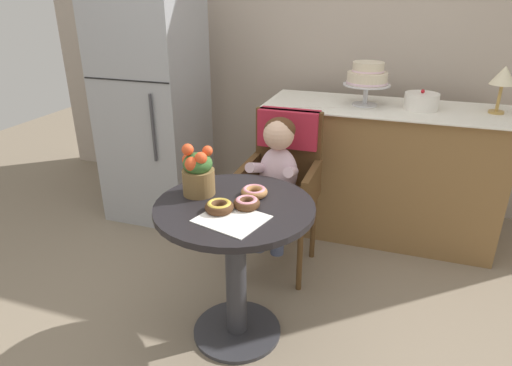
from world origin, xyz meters
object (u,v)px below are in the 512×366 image
(cafe_table, at_px, (235,246))
(donut_mid, at_px, (254,191))
(tiered_cake_stand, at_px, (367,77))
(wicker_chair, at_px, (284,166))
(seated_child, at_px, (277,169))
(donut_side, at_px, (219,206))
(table_lamp, at_px, (504,77))
(refrigerator, at_px, (153,103))
(donut_front, at_px, (247,203))
(round_layer_cake, at_px, (421,101))
(flower_vase, at_px, (198,171))

(cafe_table, xyz_separation_m, donut_mid, (0.05, 0.12, 0.23))
(cafe_table, relative_size, tiered_cake_stand, 2.40)
(wicker_chair, distance_m, seated_child, 0.16)
(donut_side, height_order, tiered_cake_stand, tiered_cake_stand)
(donut_mid, height_order, donut_side, donut_side)
(donut_mid, height_order, table_lamp, table_lamp)
(wicker_chair, relative_size, donut_side, 7.64)
(donut_side, distance_m, tiered_cake_stand, 1.49)
(cafe_table, xyz_separation_m, seated_child, (0.03, 0.57, 0.17))
(donut_side, relative_size, table_lamp, 0.44)
(refrigerator, bearing_deg, tiered_cake_stand, 7.81)
(donut_front, xyz_separation_m, refrigerator, (-1.11, 1.11, 0.11))
(round_layer_cake, bearing_deg, cafe_table, -120.05)
(donut_front, xyz_separation_m, flower_vase, (-0.26, 0.07, 0.09))
(seated_child, distance_m, table_lamp, 1.47)
(flower_vase, bearing_deg, wicker_chair, 71.07)
(donut_mid, height_order, refrigerator, refrigerator)
(donut_side, bearing_deg, seated_child, 84.13)
(wicker_chair, bearing_deg, cafe_table, -87.46)
(seated_child, relative_size, round_layer_cake, 3.44)
(donut_mid, relative_size, flower_vase, 0.50)
(round_layer_cake, bearing_deg, wicker_chair, -141.26)
(flower_vase, xyz_separation_m, tiered_cake_stand, (0.61, 1.24, 0.25))
(tiered_cake_stand, bearing_deg, round_layer_cake, 0.75)
(round_layer_cake, bearing_deg, refrigerator, -173.53)
(wicker_chair, height_order, refrigerator, refrigerator)
(round_layer_cake, height_order, refrigerator, refrigerator)
(cafe_table, xyz_separation_m, wicker_chair, (0.03, 0.72, 0.13))
(table_lamp, height_order, refrigerator, refrigerator)
(seated_child, distance_m, round_layer_cake, 1.07)
(donut_mid, xyz_separation_m, tiered_cake_stand, (0.36, 1.18, 0.34))
(cafe_table, bearing_deg, tiered_cake_stand, 72.51)
(table_lamp, bearing_deg, flower_vase, -137.09)
(wicker_chair, bearing_deg, donut_front, -82.62)
(donut_mid, bearing_deg, cafe_table, -114.33)
(table_lamp, relative_size, refrigerator, 0.17)
(tiered_cake_stand, bearing_deg, donut_mid, -106.78)
(donut_front, relative_size, refrigerator, 0.07)
(donut_front, xyz_separation_m, round_layer_cake, (0.69, 1.32, 0.21))
(table_lamp, xyz_separation_m, refrigerator, (-2.24, -0.25, -0.27))
(round_layer_cake, distance_m, table_lamp, 0.47)
(donut_side, bearing_deg, donut_mid, 65.73)
(donut_mid, bearing_deg, donut_front, -86.06)
(flower_vase, distance_m, table_lamp, 1.92)
(donut_side, bearing_deg, wicker_chair, 85.26)
(flower_vase, bearing_deg, table_lamp, 42.91)
(donut_front, bearing_deg, flower_vase, 165.84)
(round_layer_cake, bearing_deg, seated_child, -134.51)
(tiered_cake_stand, bearing_deg, refrigerator, -172.19)
(seated_child, xyz_separation_m, flower_vase, (-0.23, -0.51, 0.16))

